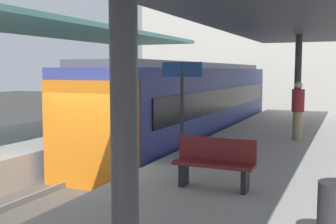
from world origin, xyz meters
name	(u,v)px	position (x,y,z in m)	size (l,w,h in m)	color
ground_plane	(88,200)	(0.00, 0.00, 0.00)	(80.00, 80.00, 0.00)	#383835
platform_right	(249,199)	(3.80, 0.00, 0.50)	(4.40, 28.00, 1.00)	#ADA8A0
track_ballast	(88,196)	(0.00, 0.00, 0.10)	(3.20, 28.00, 0.20)	#59544C
rail_near_side	(63,185)	(-0.72, 0.00, 0.27)	(0.08, 28.00, 0.14)	slate
rail_far_side	(114,192)	(0.72, 0.00, 0.27)	(0.08, 28.00, 0.14)	slate
commuter_train	(192,105)	(0.00, 6.98, 1.73)	(2.78, 13.82, 3.10)	#38428C
canopy_left	(4,23)	(-3.80, 1.40, 4.40)	(4.18, 21.00, 3.53)	#333335
canopy_right	(266,11)	(3.80, 1.40, 4.33)	(4.18, 21.00, 3.46)	#333335
platform_bench	(215,161)	(3.46, -1.18, 1.46)	(1.40, 0.41, 0.86)	black
platform_sign	(182,89)	(2.24, 0.33, 2.62)	(0.90, 0.08, 2.21)	#262628
passenger_near_bench	(298,110)	(4.18, 4.56, 1.89)	(0.36, 0.36, 1.71)	#998460
station_building_backdrop	(288,32)	(1.73, 20.00, 5.50)	(18.00, 6.00, 11.00)	beige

